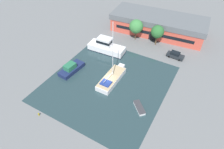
% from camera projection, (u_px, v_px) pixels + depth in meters
% --- Properties ---
extents(ground_plane, '(440.00, 440.00, 0.00)m').
position_uv_depth(ground_plane, '(108.00, 83.00, 47.24)').
color(ground_plane, slate).
extents(water_canal, '(26.53, 28.24, 0.01)m').
position_uv_depth(water_canal, '(108.00, 83.00, 47.24)').
color(water_canal, '#23383D').
rests_on(water_canal, ground).
extents(warehouse_building, '(29.96, 13.76, 5.63)m').
position_uv_depth(warehouse_building, '(158.00, 24.00, 62.98)').
color(warehouse_building, '#C64C3D').
rests_on(warehouse_building, ground).
extents(quay_tree_near_building, '(4.10, 4.10, 6.46)m').
position_uv_depth(quay_tree_near_building, '(136.00, 26.00, 58.62)').
color(quay_tree_near_building, brown).
rests_on(quay_tree_near_building, ground).
extents(quay_tree_by_water, '(3.73, 3.73, 6.13)m').
position_uv_depth(quay_tree_by_water, '(157.00, 32.00, 56.63)').
color(quay_tree_by_water, brown).
rests_on(quay_tree_by_water, ground).
extents(parked_car, '(4.66, 2.00, 1.78)m').
position_uv_depth(parked_car, '(175.00, 55.00, 54.00)').
color(parked_car, '#1E2328').
rests_on(parked_car, ground).
extents(sailboat_moored, '(3.38, 10.38, 15.04)m').
position_uv_depth(sailboat_moored, '(112.00, 78.00, 47.35)').
color(sailboat_moored, silver).
rests_on(sailboat_moored, water_canal).
extents(motor_cruiser, '(10.69, 4.36, 4.15)m').
position_uv_depth(motor_cruiser, '(106.00, 46.00, 55.97)').
color(motor_cruiser, white).
rests_on(motor_cruiser, water_canal).
extents(small_dinghy, '(3.67, 3.62, 0.73)m').
position_uv_depth(small_dinghy, '(139.00, 108.00, 41.22)').
color(small_dinghy, silver).
rests_on(small_dinghy, water_canal).
extents(cabin_boat, '(3.41, 7.18, 2.35)m').
position_uv_depth(cabin_boat, '(71.00, 68.00, 49.88)').
color(cabin_boat, '#19234C').
rests_on(cabin_boat, water_canal).
extents(mooring_bollard, '(0.29, 0.29, 0.73)m').
position_uv_depth(mooring_bollard, '(39.00, 114.00, 39.97)').
color(mooring_bollard, olive).
rests_on(mooring_bollard, ground).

